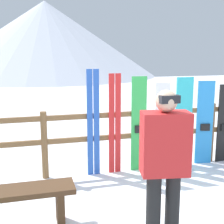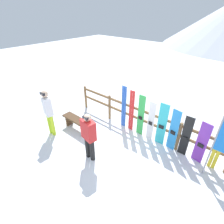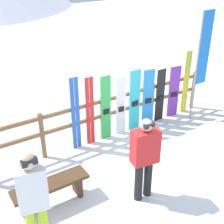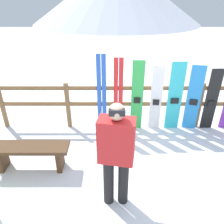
# 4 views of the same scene
# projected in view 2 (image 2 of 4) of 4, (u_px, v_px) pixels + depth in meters

# --- Properties ---
(ground_plane) EXTENTS (40.00, 40.00, 0.00)m
(ground_plane) POSITION_uv_depth(u_px,v_px,m) (110.00, 156.00, 5.55)
(ground_plane) COLOR white
(fence) EXTENTS (5.92, 0.10, 1.06)m
(fence) POSITION_uv_depth(u_px,v_px,m) (140.00, 118.00, 6.28)
(fence) COLOR brown
(fence) RESTS_ON ground
(bench) EXTENTS (1.32, 0.36, 0.47)m
(bench) POSITION_uv_depth(u_px,v_px,m) (77.00, 122.00, 6.57)
(bench) COLOR #4C331E
(bench) RESTS_ON ground
(person_white) EXTENTS (0.44, 0.30, 1.74)m
(person_white) POSITION_uv_depth(u_px,v_px,m) (48.00, 110.00, 6.00)
(person_white) COLOR #B7D826
(person_white) RESTS_ON ground
(person_red) EXTENTS (0.49, 0.33, 1.59)m
(person_red) POSITION_uv_depth(u_px,v_px,m) (89.00, 135.00, 5.02)
(person_red) COLOR black
(person_red) RESTS_ON ground
(ski_pair_blue) EXTENTS (0.20, 0.02, 1.69)m
(ski_pair_blue) POSITION_uv_depth(u_px,v_px,m) (124.00, 107.00, 6.53)
(ski_pair_blue) COLOR blue
(ski_pair_blue) RESTS_ON ground
(ski_pair_red) EXTENTS (0.19, 0.02, 1.61)m
(ski_pair_red) POSITION_uv_depth(u_px,v_px,m) (131.00, 111.00, 6.35)
(ski_pair_red) COLOR red
(ski_pair_red) RESTS_ON ground
(snowboard_green) EXTENTS (0.25, 0.06, 1.56)m
(snowboard_green) POSITION_uv_depth(u_px,v_px,m) (141.00, 116.00, 6.14)
(snowboard_green) COLOR green
(snowboard_green) RESTS_ON ground
(snowboard_white) EXTENTS (0.25, 0.07, 1.45)m
(snowboard_white) POSITION_uv_depth(u_px,v_px,m) (151.00, 121.00, 5.94)
(snowboard_white) COLOR white
(snowboard_white) RESTS_ON ground
(snowboard_cyan) EXTENTS (0.31, 0.06, 1.53)m
(snowboard_cyan) POSITION_uv_depth(u_px,v_px,m) (162.00, 125.00, 5.70)
(snowboard_cyan) COLOR #2DBFCC
(snowboard_cyan) RESTS_ON ground
(snowboard_blue) EXTENTS (0.29, 0.10, 1.46)m
(snowboard_blue) POSITION_uv_depth(u_px,v_px,m) (174.00, 131.00, 5.49)
(snowboard_blue) COLOR #288CE0
(snowboard_blue) RESTS_ON ground
(snowboard_black_stripe) EXTENTS (0.26, 0.06, 1.39)m
(snowboard_black_stripe) POSITION_uv_depth(u_px,v_px,m) (186.00, 137.00, 5.29)
(snowboard_black_stripe) COLOR black
(snowboard_black_stripe) RESTS_ON ground
(snowboard_purple) EXTENTS (0.31, 0.09, 1.38)m
(snowboard_purple) POSITION_uv_depth(u_px,v_px,m) (201.00, 143.00, 5.04)
(snowboard_purple) COLOR purple
(snowboard_purple) RESTS_ON ground
(ski_pair_yellow) EXTENTS (0.20, 0.02, 1.70)m
(ski_pair_yellow) POSITION_uv_depth(u_px,v_px,m) (219.00, 145.00, 4.72)
(ski_pair_yellow) COLOR yellow
(ski_pair_yellow) RESTS_ON ground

